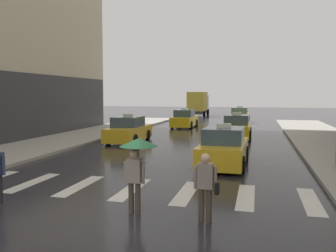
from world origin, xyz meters
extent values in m
plane|color=#26262B|center=(0.00, 0.00, 0.00)|extent=(160.00, 160.00, 0.00)
cube|color=silver|center=(-3.60, 3.00, 0.00)|extent=(0.50, 2.80, 0.01)
cube|color=silver|center=(-1.80, 3.00, 0.00)|extent=(0.50, 2.80, 0.01)
cube|color=silver|center=(0.00, 3.00, 0.00)|extent=(0.50, 2.80, 0.01)
cube|color=silver|center=(1.80, 3.00, 0.00)|extent=(0.50, 2.80, 0.01)
cube|color=silver|center=(3.60, 3.00, 0.00)|extent=(0.50, 2.80, 0.01)
cube|color=silver|center=(5.40, 3.00, 0.00)|extent=(0.50, 2.80, 0.01)
cube|color=gold|center=(2.52, 7.69, 0.56)|extent=(1.91, 4.54, 0.84)
cube|color=#384C5B|center=(2.52, 7.59, 1.30)|extent=(1.65, 2.14, 0.64)
cube|color=silver|center=(2.52, 7.59, 1.71)|extent=(0.61, 0.25, 0.18)
cylinder|color=black|center=(1.70, 9.06, 0.33)|extent=(0.24, 0.67, 0.66)
cylinder|color=black|center=(3.41, 9.02, 0.33)|extent=(0.24, 0.67, 0.66)
cylinder|color=black|center=(1.63, 6.36, 0.33)|extent=(0.24, 0.67, 0.66)
cylinder|color=black|center=(3.34, 6.32, 0.33)|extent=(0.24, 0.67, 0.66)
cube|color=#F2EAB2|center=(1.95, 9.97, 0.60)|extent=(0.20, 0.04, 0.14)
cube|color=#F2EAB2|center=(3.21, 9.94, 0.60)|extent=(0.20, 0.04, 0.14)
cube|color=gold|center=(-4.08, 13.93, 0.56)|extent=(1.82, 4.51, 0.84)
cube|color=#384C5B|center=(-4.08, 13.83, 1.30)|extent=(1.61, 2.11, 0.64)
cube|color=silver|center=(-4.08, 13.83, 1.71)|extent=(0.60, 0.24, 0.18)
cylinder|color=black|center=(-4.94, 15.27, 0.33)|extent=(0.22, 0.66, 0.66)
cylinder|color=black|center=(-3.23, 15.28, 0.33)|extent=(0.22, 0.66, 0.66)
cylinder|color=black|center=(-4.93, 12.57, 0.33)|extent=(0.22, 0.66, 0.66)
cylinder|color=black|center=(-3.22, 12.58, 0.33)|extent=(0.22, 0.66, 0.66)
cube|color=#F2EAB2|center=(-4.72, 16.20, 0.60)|extent=(0.20, 0.04, 0.14)
cube|color=#F2EAB2|center=(-3.46, 16.20, 0.60)|extent=(0.20, 0.04, 0.14)
cube|color=yellow|center=(2.53, 17.55, 0.56)|extent=(1.84, 4.51, 0.84)
cube|color=#384C5B|center=(2.53, 17.45, 1.30)|extent=(1.62, 2.11, 0.64)
cube|color=silver|center=(2.53, 17.45, 1.71)|extent=(0.60, 0.24, 0.18)
cylinder|color=black|center=(1.69, 18.91, 0.33)|extent=(0.23, 0.66, 0.66)
cylinder|color=black|center=(3.40, 18.90, 0.33)|extent=(0.23, 0.66, 0.66)
cylinder|color=black|center=(1.67, 16.21, 0.33)|extent=(0.23, 0.66, 0.66)
cylinder|color=black|center=(3.38, 16.20, 0.33)|extent=(0.23, 0.66, 0.66)
cube|color=#F2EAB2|center=(1.92, 19.83, 0.60)|extent=(0.20, 0.04, 0.14)
cube|color=#F2EAB2|center=(3.18, 19.82, 0.60)|extent=(0.20, 0.04, 0.14)
cube|color=yellow|center=(-2.65, 25.04, 0.56)|extent=(1.86, 4.52, 0.84)
cube|color=#384C5B|center=(-2.65, 24.94, 1.30)|extent=(1.63, 2.12, 0.64)
cube|color=silver|center=(-2.65, 24.94, 1.71)|extent=(0.60, 0.25, 0.18)
cylinder|color=black|center=(-3.48, 26.40, 0.33)|extent=(0.23, 0.66, 0.66)
cylinder|color=black|center=(-1.77, 26.38, 0.33)|extent=(0.23, 0.66, 0.66)
cylinder|color=black|center=(-3.52, 23.70, 0.33)|extent=(0.23, 0.66, 0.66)
cylinder|color=black|center=(-1.81, 23.68, 0.33)|extent=(0.23, 0.66, 0.66)
cube|color=#F2EAB2|center=(-3.25, 27.32, 0.60)|extent=(0.20, 0.04, 0.14)
cube|color=#F2EAB2|center=(-1.99, 27.30, 0.60)|extent=(0.20, 0.04, 0.14)
cube|color=yellow|center=(2.08, 31.57, 0.56)|extent=(1.95, 4.56, 0.84)
cube|color=#384C5B|center=(2.07, 31.47, 1.30)|extent=(1.67, 2.15, 0.64)
cube|color=silver|center=(2.07, 31.47, 1.71)|extent=(0.61, 0.26, 0.18)
cylinder|color=black|center=(1.27, 32.95, 0.33)|extent=(0.24, 0.67, 0.66)
cylinder|color=black|center=(2.98, 32.89, 0.33)|extent=(0.24, 0.67, 0.66)
cylinder|color=black|center=(1.18, 30.25, 0.33)|extent=(0.24, 0.67, 0.66)
cylinder|color=black|center=(2.89, 30.20, 0.33)|extent=(0.24, 0.67, 0.66)
cube|color=#F2EAB2|center=(1.52, 33.86, 0.60)|extent=(0.20, 0.05, 0.14)
cube|color=#F2EAB2|center=(2.78, 33.82, 0.60)|extent=(0.20, 0.05, 0.14)
cube|color=#2D2D2D|center=(-4.04, 41.66, 0.65)|extent=(1.97, 6.64, 0.40)
cube|color=silver|center=(-4.12, 44.96, 1.90)|extent=(2.14, 1.85, 2.10)
cube|color=#384C5B|center=(-4.14, 45.88, 2.27)|extent=(1.89, 0.09, 0.95)
cube|color=gold|center=(-4.01, 40.76, 2.10)|extent=(2.32, 4.85, 2.50)
cylinder|color=black|center=(-5.11, 44.74, 0.45)|extent=(0.30, 0.91, 0.90)
cylinder|color=black|center=(-3.11, 44.79, 0.45)|extent=(0.30, 0.91, 0.90)
cylinder|color=black|center=(-5.00, 40.20, 0.45)|extent=(0.30, 0.91, 0.90)
cylinder|color=black|center=(-3.00, 40.25, 0.45)|extent=(0.30, 0.91, 0.90)
cylinder|color=#473D33|center=(0.82, 0.73, 0.41)|extent=(0.14, 0.14, 0.82)
cylinder|color=#473D33|center=(1.00, 0.73, 0.41)|extent=(0.14, 0.14, 0.82)
cube|color=gray|center=(0.91, 0.73, 1.12)|extent=(0.36, 0.24, 0.60)
sphere|color=beige|center=(0.91, 0.73, 1.54)|extent=(0.22, 0.22, 0.22)
cylinder|color=gray|center=(0.68, 0.73, 1.07)|extent=(0.09, 0.09, 0.55)
cylinder|color=gray|center=(1.14, 0.73, 1.07)|extent=(0.09, 0.09, 0.55)
cylinder|color=#4C4C4C|center=(1.03, 0.73, 1.42)|extent=(0.02, 0.02, 1.00)
cone|color=#19512D|center=(1.03, 0.73, 1.84)|extent=(0.96, 0.96, 0.20)
cylinder|color=black|center=(-3.06, 0.75, 0.41)|extent=(0.14, 0.14, 0.82)
cylinder|color=#2D3856|center=(-2.92, 0.75, 1.07)|extent=(0.09, 0.09, 0.55)
cylinder|color=#473D33|center=(2.63, 0.59, 0.41)|extent=(0.14, 0.14, 0.82)
cylinder|color=#473D33|center=(2.81, 0.59, 0.41)|extent=(0.14, 0.14, 0.82)
cube|color=gray|center=(2.72, 0.59, 1.12)|extent=(0.36, 0.24, 0.60)
sphere|color=beige|center=(2.72, 0.59, 1.54)|extent=(0.22, 0.22, 0.22)
cylinder|color=gray|center=(2.49, 0.59, 1.07)|extent=(0.09, 0.09, 0.55)
cylinder|color=gray|center=(2.95, 0.59, 1.07)|extent=(0.09, 0.09, 0.55)
cube|color=black|center=(3.00, 0.59, 0.84)|extent=(0.10, 0.20, 0.28)
camera|label=1|loc=(3.87, -7.71, 3.02)|focal=38.53mm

